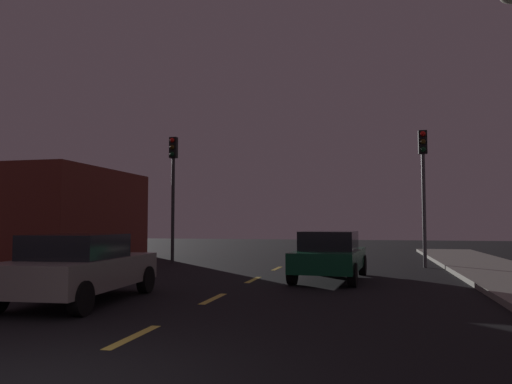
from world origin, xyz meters
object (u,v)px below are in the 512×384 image
Objects in this scene: car_stopped_ahead at (330,255)px; car_adjacent_lane at (79,267)px; traffic_signal_left at (173,175)px; traffic_signal_right at (423,172)px.

car_adjacent_lane is (-4.85, -5.47, 0.01)m from car_stopped_ahead.
traffic_signal_left reaches higher than traffic_signal_right.
traffic_signal_left is 10.98m from car_adjacent_lane.
car_adjacent_lane is (-8.01, -10.34, -2.90)m from traffic_signal_right.
traffic_signal_right is at bearing -0.00° from traffic_signal_left.
traffic_signal_left is 1.03× the size of traffic_signal_right.
traffic_signal_left is at bearing 180.00° from traffic_signal_right.
car_stopped_ahead is 1.02× the size of car_adjacent_lane.
traffic_signal_left is 1.26× the size of car_adjacent_lane.
car_stopped_ahead is at bearing -34.68° from traffic_signal_left.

